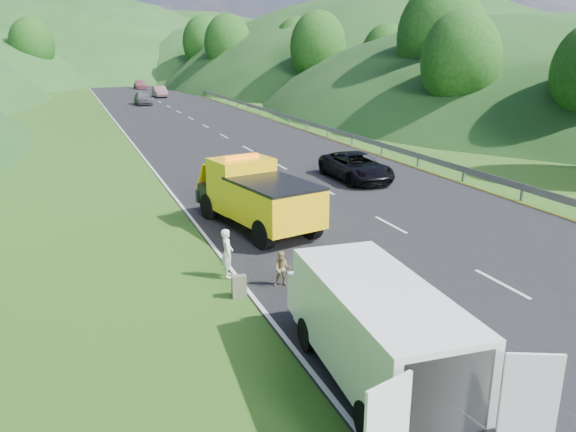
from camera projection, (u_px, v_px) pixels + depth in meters
name	position (u px, v px, depth m)	size (l,w,h in m)	color
ground	(375.00, 274.00, 16.76)	(320.00, 320.00, 0.00)	#38661E
road_surface	(191.00, 118.00, 53.45)	(14.00, 200.00, 0.02)	black
guardrail	(229.00, 104.00, 67.15)	(0.06, 140.00, 1.52)	gray
tree_line_right	(302.00, 96.00, 78.29)	(14.00, 140.00, 14.00)	#2A601C
hills_backdrop	(124.00, 75.00, 139.05)	(201.00, 288.60, 44.00)	#2D5B23
tow_truck	(256.00, 195.00, 20.70)	(3.40, 6.37, 2.60)	black
white_van	(375.00, 326.00, 11.09)	(3.29, 6.19, 2.14)	black
woman	(228.00, 277.00, 16.56)	(0.53, 0.39, 1.47)	white
child	(282.00, 287.00, 15.89)	(0.50, 0.39, 1.03)	tan
worker	(440.00, 404.00, 10.66)	(1.23, 0.71, 1.91)	black
suitcase	(239.00, 286.00, 15.14)	(0.39, 0.21, 0.62)	#5F5F47
spare_tire	(487.00, 382.00, 11.34)	(0.74, 0.74, 0.20)	black
passing_suv	(356.00, 180.00, 28.64)	(2.28, 4.95, 1.38)	black
dist_car_a	(143.00, 105.00, 66.29)	(1.80, 4.48, 1.53)	#47464B
dist_car_b	(160.00, 97.00, 76.31)	(1.57, 4.50, 1.48)	brown
dist_car_c	(141.00, 89.00, 91.72)	(1.87, 4.61, 1.34)	#8E4758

